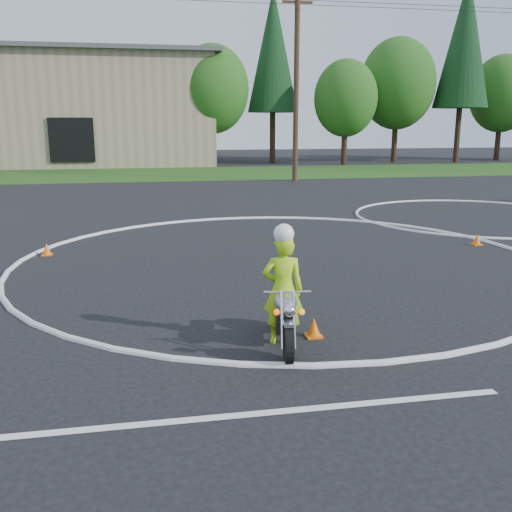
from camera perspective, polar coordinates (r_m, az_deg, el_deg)
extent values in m
plane|color=black|center=(10.51, 6.14, -4.19)|extent=(120.00, 120.00, 0.00)
cube|color=#1E4714|center=(36.84, -6.12, 8.22)|extent=(120.00, 10.00, 0.02)
torus|color=silver|center=(13.30, 2.43, -0.39)|extent=(12.12, 12.12, 0.12)
torus|color=silver|center=(20.95, 21.01, 3.73)|extent=(8.10, 8.10, 0.10)
cube|color=silver|center=(6.40, -10.18, -16.14)|extent=(8.00, 0.12, 0.01)
cylinder|color=black|center=(7.62, 3.25, -8.79)|extent=(0.19, 0.55, 0.54)
cylinder|color=black|center=(8.81, 2.47, -5.72)|extent=(0.19, 0.55, 0.54)
cube|color=black|center=(8.22, 2.81, -6.44)|extent=(0.32, 0.53, 0.27)
ellipsoid|color=#9F9FA3|center=(7.94, 2.95, -4.54)|extent=(0.41, 0.62, 0.25)
cube|color=black|center=(8.38, 2.67, -3.84)|extent=(0.31, 0.57, 0.09)
cylinder|color=white|center=(7.57, 2.61, -6.38)|extent=(0.09, 0.33, 0.73)
cylinder|color=silver|center=(7.59, 3.84, -6.35)|extent=(0.09, 0.33, 0.73)
cube|color=white|center=(7.50, 3.29, -6.79)|extent=(0.15, 0.22, 0.05)
cylinder|color=silver|center=(7.62, 3.15, -3.61)|extent=(0.63, 0.13, 0.03)
sphere|color=silver|center=(7.37, 3.37, -5.46)|extent=(0.16, 0.16, 0.16)
sphere|color=#E74D0B|center=(7.38, 2.09, -5.64)|extent=(0.08, 0.08, 0.08)
sphere|color=orange|center=(7.41, 4.61, -5.59)|extent=(0.08, 0.08, 0.08)
cylinder|color=silver|center=(8.61, 3.56, -6.19)|extent=(0.18, 0.73, 0.07)
imported|color=#A6DE17|center=(8.14, 2.71, -3.41)|extent=(0.63, 0.46, 1.60)
sphere|color=white|center=(7.90, 2.80, 2.22)|extent=(0.29, 0.29, 0.29)
cone|color=orange|center=(14.65, -20.20, 0.64)|extent=(0.22, 0.22, 0.30)
cube|color=orange|center=(14.68, -20.16, 0.12)|extent=(0.24, 0.24, 0.03)
cone|color=orange|center=(8.60, 5.79, -7.10)|extent=(0.22, 0.22, 0.30)
cube|color=orange|center=(8.65, 5.77, -7.94)|extent=(0.24, 0.24, 0.03)
cone|color=orange|center=(16.02, 21.23, 1.56)|extent=(0.22, 0.22, 0.30)
cube|color=orange|center=(16.04, 21.19, 1.09)|extent=(0.24, 0.24, 0.03)
cube|color=black|center=(41.81, -17.96, 10.98)|extent=(3.00, 0.16, 3.00)
cylinder|color=#382619|center=(43.90, -4.29, 11.14)|extent=(0.44, 0.44, 3.24)
ellipsoid|color=#1E5116|center=(43.94, -4.38, 16.31)|extent=(5.40, 5.40, 6.48)
cylinder|color=#382619|center=(46.68, 1.66, 11.73)|extent=(0.44, 0.44, 3.96)
cone|color=black|center=(46.99, 1.72, 19.87)|extent=(3.96, 3.96, 9.35)
cylinder|color=#382619|center=(45.17, 8.81, 10.85)|extent=(0.44, 0.44, 2.88)
ellipsoid|color=#1E5116|center=(45.18, 8.97, 15.32)|extent=(4.80, 4.80, 5.76)
cylinder|color=#382619|center=(48.87, 13.68, 11.23)|extent=(0.44, 0.44, 3.60)
ellipsoid|color=#1E5116|center=(48.95, 13.97, 16.37)|extent=(6.00, 6.00, 7.20)
cylinder|color=#382619|center=(50.24, 19.49, 11.31)|extent=(0.44, 0.44, 4.32)
cone|color=black|center=(50.62, 20.15, 19.53)|extent=(4.32, 4.32, 10.20)
cylinder|color=#382619|center=(54.57, 23.02, 10.54)|extent=(0.44, 0.44, 3.24)
ellipsoid|color=#1E5116|center=(54.61, 23.40, 14.68)|extent=(5.40, 5.40, 6.48)
cylinder|color=#382619|center=(44.63, -9.63, 10.80)|extent=(0.44, 0.44, 2.88)
ellipsoid|color=#1E5116|center=(44.64, -9.81, 15.31)|extent=(4.80, 4.80, 5.76)
cylinder|color=#473321|center=(31.66, 4.04, 16.51)|extent=(0.28, 0.28, 10.00)
cube|color=#473321|center=(32.19, 4.17, 24.00)|extent=(1.60, 0.12, 0.12)
cylinder|color=black|center=(35.52, 21.52, 22.14)|extent=(20.00, 0.02, 0.02)
cylinder|color=black|center=(36.46, 20.54, 21.96)|extent=(20.00, 0.02, 0.02)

